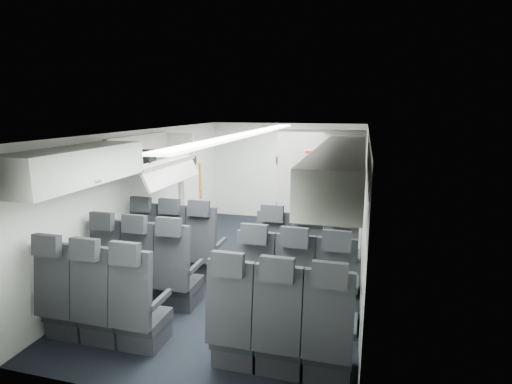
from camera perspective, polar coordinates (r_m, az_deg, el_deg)
The scene contains 14 objects.
cabin_shell at distance 6.07m, azimuth -0.98°, elevation -1.00°, with size 3.41×6.01×2.16m.
seat_row_front at distance 5.79m, azimuth -2.43°, elevation -9.13°, with size 3.33×0.56×1.24m.
seat_row_mid at distance 5.01m, azimuth -5.58°, elevation -12.69°, with size 3.33×0.56×1.24m.
seat_row_rear at distance 4.27m, azimuth -10.01°, elevation -17.46°, with size 3.33×0.56×1.24m.
overhead_bin_left_rear at distance 4.81m, azimuth -24.27°, elevation 3.42°, with size 0.53×1.80×0.40m.
overhead_bin_left_front_open at distance 6.29m, azimuth -14.44°, elevation 4.76°, with size 0.64×1.70×0.72m.
overhead_bin_right_rear at distance 3.74m, azimuth 11.27°, elevation 2.08°, with size 0.53×1.80×0.40m.
overhead_bin_right_front at distance 5.47m, azimuth 12.54°, elevation 5.12°, with size 0.53×1.70×0.40m.
bulkhead_partition at distance 6.67m, azimuth 9.07°, elevation -0.39°, with size 1.40×0.15×2.13m.
galley_unit at distance 8.57m, azimuth 10.21°, elevation 1.47°, with size 0.85×0.52×1.90m.
boarding_door at distance 8.08m, azimuth -9.15°, elevation 0.92°, with size 0.12×1.27×1.86m.
flight_attendant at distance 7.69m, azimuth 4.19°, elevation -0.65°, with size 0.59×0.39×1.62m, color black.
carry_on_bag at distance 5.89m, azimuth -16.12°, elevation 4.72°, with size 0.36×0.25×0.22m, color black.
papers at distance 7.56m, azimuth 5.56°, elevation 1.16°, with size 0.20×0.02×0.14m, color white.
Camera 1 is at (1.63, -5.68, 2.49)m, focal length 28.00 mm.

